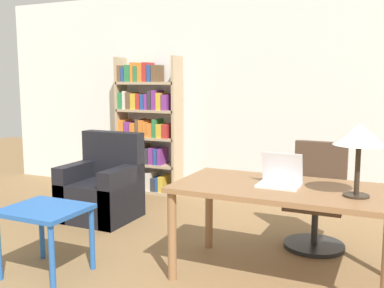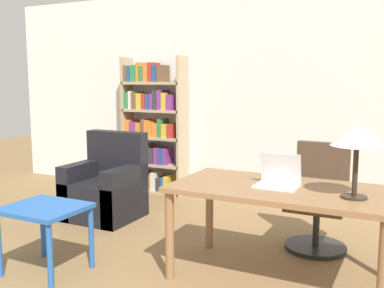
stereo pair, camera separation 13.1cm
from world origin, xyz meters
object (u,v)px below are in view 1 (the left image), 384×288
desk (282,198)px  armchair (102,191)px  table_lamp (359,136)px  side_table_blue (45,218)px  office_chair (317,200)px  bookshelf (146,129)px  laptop (280,179)px

desk → armchair: (-2.20, 0.70, -0.33)m
table_lamp → side_table_blue: size_ratio=0.85×
office_chair → bookshelf: bearing=156.0°
side_table_blue → armchair: (-0.48, 1.41, -0.15)m
side_table_blue → desk: bearing=22.5°
bookshelf → laptop: bearing=-39.7°
table_lamp → office_chair: bearing=113.8°
desk → armchair: bearing=162.4°
table_lamp → bookshelf: bearing=144.9°
desk → armchair: armchair is taller
laptop → armchair: (-2.18, 0.69, -0.48)m
office_chair → armchair: (-2.33, -0.15, -0.12)m
laptop → side_table_blue: size_ratio=0.52×
table_lamp → side_table_blue: bearing=-164.4°
table_lamp → armchair: table_lamp is taller
bookshelf → armchair: bearing=-82.3°
desk → side_table_blue: size_ratio=2.72×
laptop → bookshelf: bookshelf is taller
desk → office_chair: office_chair is taller
office_chair → bookshelf: bookshelf is taller
office_chair → bookshelf: (-2.50, 1.11, 0.44)m
laptop → bookshelf: bearing=140.3°
desk → laptop: (-0.03, 0.01, 0.15)m
table_lamp → office_chair: (-0.41, 0.93, -0.73)m
side_table_blue → laptop: bearing=23.2°
armchair → bookshelf: (-0.17, 1.26, 0.56)m
laptop → table_lamp: (0.56, -0.10, 0.37)m
office_chair → side_table_blue: office_chair is taller
laptop → side_table_blue: 1.87m
desk → table_lamp: size_ratio=3.20×
desk → armchair: size_ratio=1.72×
armchair → bookshelf: 1.39m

